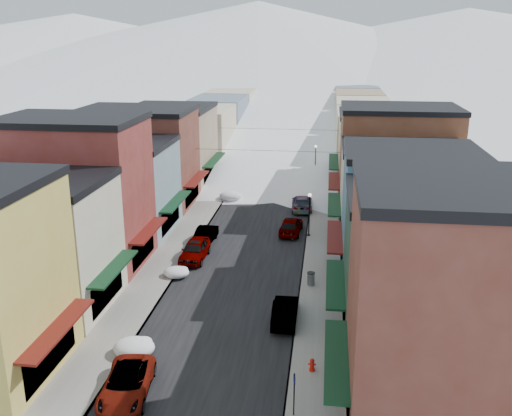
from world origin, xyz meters
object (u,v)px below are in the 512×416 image
(streetlamp_near, at_px, (309,209))
(car_dark_hatch, at_px, (205,236))
(car_silver_sedan, at_px, (195,250))
(fire_hydrant, at_px, (312,365))
(trash_can, at_px, (311,279))
(car_green_sedan, at_px, (285,311))
(car_white_suv, at_px, (127,384))

(streetlamp_near, bearing_deg, car_dark_hatch, -163.22)
(car_silver_sedan, distance_m, fire_hydrant, 19.27)
(car_silver_sedan, xyz_separation_m, trash_can, (10.16, -4.33, -0.18))
(car_green_sedan, distance_m, fire_hydrant, 6.29)
(car_dark_hatch, bearing_deg, fire_hydrant, -57.61)
(car_dark_hatch, height_order, fire_hydrant, car_dark_hatch)
(car_green_sedan, bearing_deg, trash_can, -105.99)
(car_white_suv, xyz_separation_m, fire_hydrant, (9.84, 3.45, -0.22))
(car_white_suv, distance_m, fire_hydrant, 10.43)
(car_silver_sedan, distance_m, car_dark_hatch, 3.99)
(car_dark_hatch, bearing_deg, trash_can, -34.86)
(car_green_sedan, relative_size, trash_can, 4.50)
(car_green_sedan, height_order, streetlamp_near, streetlamp_near)
(car_dark_hatch, xyz_separation_m, trash_can, (10.16, -8.32, -0.06))
(car_white_suv, bearing_deg, fire_hydrant, 12.48)
(car_green_sedan, bearing_deg, car_dark_hatch, -59.55)
(car_silver_sedan, height_order, streetlamp_near, streetlamp_near)
(car_white_suv, xyz_separation_m, car_green_sedan, (7.80, 9.39, 0.03))
(streetlamp_near, bearing_deg, fire_hydrant, -87.35)
(car_dark_hatch, distance_m, fire_hydrant, 22.70)
(streetlamp_near, bearing_deg, car_green_sedan, -93.28)
(car_silver_sedan, bearing_deg, car_dark_hatch, 90.90)
(car_green_sedan, xyz_separation_m, trash_can, (1.56, 5.79, -0.09))
(car_green_sedan, height_order, trash_can, car_green_sedan)
(car_white_suv, distance_m, car_silver_sedan, 19.53)
(car_dark_hatch, height_order, streetlamp_near, streetlamp_near)
(car_silver_sedan, relative_size, car_green_sedan, 1.08)
(car_silver_sedan, distance_m, streetlamp_near, 11.95)
(car_white_suv, height_order, car_dark_hatch, car_white_suv)
(car_silver_sedan, height_order, trash_can, car_silver_sedan)
(trash_can, bearing_deg, car_silver_sedan, 156.91)
(car_dark_hatch, xyz_separation_m, streetlamp_near, (9.57, 2.89, 2.09))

